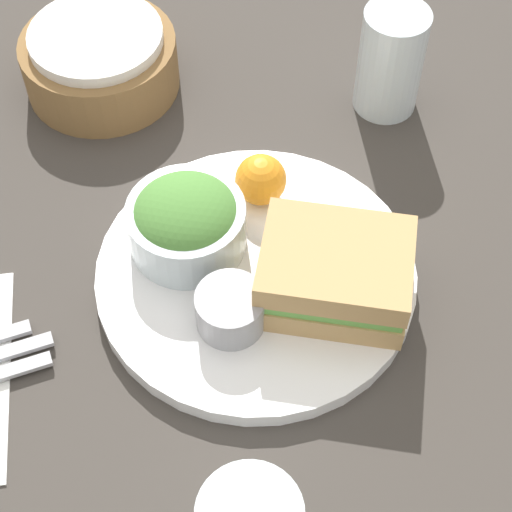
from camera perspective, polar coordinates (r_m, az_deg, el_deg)
name	(u,v)px	position (r m, az deg, el deg)	size (l,w,h in m)	color
ground_plane	(256,280)	(0.75, 0.00, -1.64)	(4.00, 4.00, 0.00)	#3D3833
plate	(256,275)	(0.75, 0.00, -1.27)	(0.28, 0.28, 0.02)	white
sandwich	(335,273)	(0.70, 5.27, -1.14)	(0.14, 0.13, 0.06)	tan
salad_bowl	(186,222)	(0.74, -4.66, 2.28)	(0.10, 0.10, 0.06)	silver
dressing_cup	(230,310)	(0.70, -1.72, -3.61)	(0.06, 0.06, 0.04)	#99999E
orange_wedge	(261,180)	(0.77, 0.32, 5.11)	(0.05, 0.05, 0.05)	orange
drink_glass	(391,61)	(0.87, 8.96, 12.73)	(0.06, 0.06, 0.11)	silver
bread_basket	(100,60)	(0.91, -10.36, 12.73)	(0.16, 0.16, 0.07)	olive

